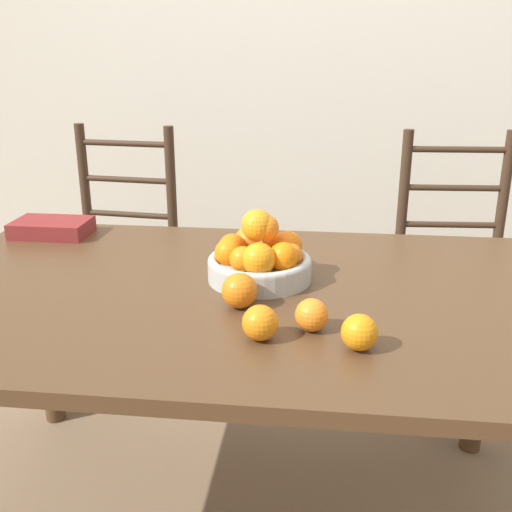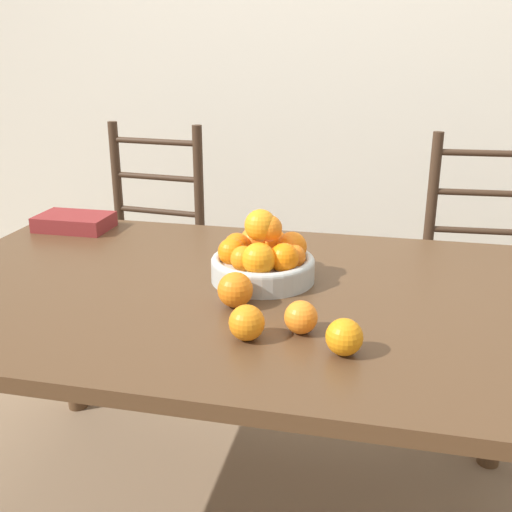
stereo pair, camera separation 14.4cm
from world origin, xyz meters
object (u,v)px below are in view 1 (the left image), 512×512
object	(u,v)px
orange_loose_3	(359,332)
chair_right	(455,273)
orange_loose_1	(240,291)
book_stack	(52,228)
chair_left	(118,259)
fruit_bowl	(260,256)
orange_loose_2	(260,323)
orange_loose_0	(312,315)

from	to	relation	value
orange_loose_3	chair_right	xyz separation A→B (m)	(0.42, 1.11, -0.28)
orange_loose_1	book_stack	size ratio (longest dim) A/B	0.35
chair_left	chair_right	bearing A→B (deg)	5.60
fruit_bowl	orange_loose_2	distance (m)	0.34
chair_right	fruit_bowl	bearing A→B (deg)	-134.55
orange_loose_0	chair_left	distance (m)	1.34
orange_loose_2	chair_right	size ratio (longest dim) A/B	0.07
fruit_bowl	chair_left	distance (m)	1.05
orange_loose_2	fruit_bowl	bearing A→B (deg)	96.50
orange_loose_0	book_stack	world-z (taller)	orange_loose_0
orange_loose_2	book_stack	size ratio (longest dim) A/B	0.32
orange_loose_1	chair_left	xyz separation A→B (m)	(-0.63, 0.94, -0.28)
orange_loose_0	chair_right	distance (m)	1.20
orange_loose_2	chair_right	bearing A→B (deg)	60.35
book_stack	chair_right	bearing A→B (deg)	18.53
orange_loose_1	chair_right	distance (m)	1.20
orange_loose_2	book_stack	bearing A→B (deg)	139.05
orange_loose_1	orange_loose_3	distance (m)	0.32
chair_right	orange_loose_2	bearing A→B (deg)	-123.20
fruit_bowl	orange_loose_0	size ratio (longest dim) A/B	3.76
chair_left	book_stack	size ratio (longest dim) A/B	4.29
orange_loose_1	chair_left	bearing A→B (deg)	123.95
fruit_bowl	orange_loose_3	bearing A→B (deg)	-56.18
orange_loose_2	chair_left	world-z (taller)	chair_left
orange_loose_3	chair_right	distance (m)	1.22
orange_loose_3	book_stack	distance (m)	1.14
fruit_bowl	orange_loose_2	bearing A→B (deg)	-83.50
fruit_bowl	book_stack	world-z (taller)	fruit_bowl
orange_loose_1	book_stack	bearing A→B (deg)	144.19
book_stack	orange_loose_2	bearing A→B (deg)	-40.95
fruit_bowl	chair_left	bearing A→B (deg)	130.93
fruit_bowl	orange_loose_3	distance (m)	0.43
orange_loose_0	chair_left	xyz separation A→B (m)	(-0.80, 1.04, -0.28)
orange_loose_0	orange_loose_1	xyz separation A→B (m)	(-0.17, 0.10, 0.01)
orange_loose_1	orange_loose_2	bearing A→B (deg)	-67.35
chair_left	book_stack	bearing A→B (deg)	-89.32
orange_loose_2	orange_loose_1	bearing A→B (deg)	112.65
orange_loose_1	orange_loose_2	size ratio (longest dim) A/B	1.11
chair_right	orange_loose_0	bearing A→B (deg)	-120.11
orange_loose_2	orange_loose_3	distance (m)	0.20
chair_right	orange_loose_1	bearing A→B (deg)	-129.71
orange_loose_0	chair_right	bearing A→B (deg)	63.45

